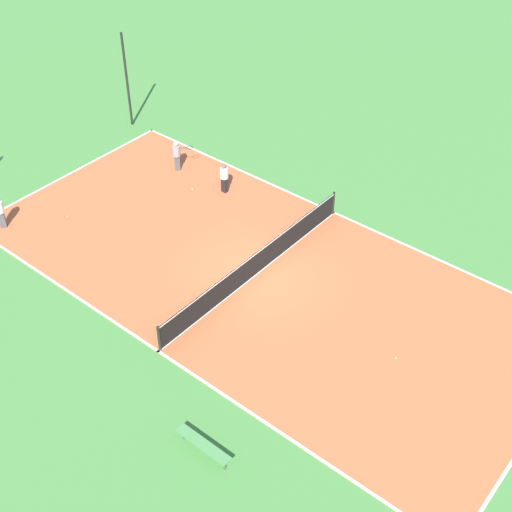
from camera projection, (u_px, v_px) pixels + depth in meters
ground_plane at (256, 274)px, 27.14m from camera, size 80.00×80.00×0.00m
court_surface at (256, 274)px, 27.14m from camera, size 10.49×22.23×0.02m
tennis_net at (256, 263)px, 26.78m from camera, size 10.29×0.10×1.08m
bench at (203, 445)px, 20.65m from camera, size 0.36×1.94×0.45m
player_baseline_gray at (177, 154)px, 32.33m from camera, size 0.90×0.89×1.46m
player_near_white at (0, 210)px, 28.95m from camera, size 0.50×0.50×1.45m
player_far_white at (224, 176)px, 30.96m from camera, size 0.38×0.38×1.42m
tennis_ball_near_net at (396, 358)px, 23.75m from camera, size 0.07×0.07×0.07m
tennis_ball_right_alley at (68, 216)px, 29.94m from camera, size 0.07×0.07×0.07m
tennis_ball_left_sideline at (192, 189)px, 31.52m from camera, size 0.07×0.07×0.07m
fence_post_back_right at (127, 80)px, 34.68m from camera, size 0.12×0.12×4.81m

